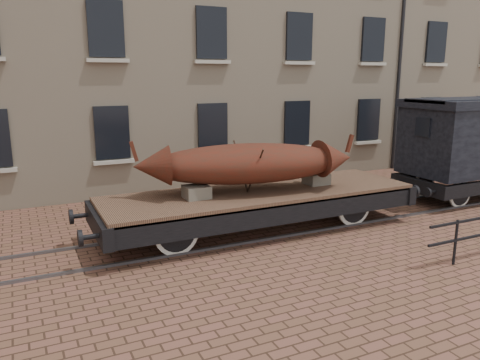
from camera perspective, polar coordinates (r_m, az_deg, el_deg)
name	(u,v)px	position (r m, az deg, el deg)	size (l,w,h in m)	color
ground	(251,232)	(12.28, 1.29, -6.36)	(90.00, 90.00, 0.00)	brown
warehouse_cream	(210,6)	(22.16, -3.69, 20.41)	(40.00, 10.19, 14.00)	beige
rail_track	(251,231)	(12.27, 1.29, -6.23)	(30.00, 1.52, 0.06)	#59595E
flatcar_wagon	(260,199)	(12.14, 2.45, -2.30)	(9.23, 2.50, 1.39)	brown
iron_boat	(248,163)	(11.77, 0.94, 2.06)	(5.72, 2.57, 1.41)	#531A10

